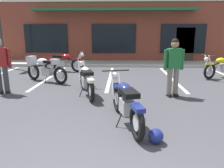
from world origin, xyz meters
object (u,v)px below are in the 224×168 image
at_px(motorcycle_red_sportbike, 222,67).
at_px(motorcycle_silver_naked, 86,80).
at_px(motorcycle_blue_standard, 44,68).
at_px(motorcycle_black_cruiser, 64,62).
at_px(helmet_on_pavement, 156,136).
at_px(motorcycle_foreground_classic, 126,102).
at_px(person_in_black_shirt, 174,64).
at_px(person_in_shorts_foreground, 1,63).

xyz_separation_m(motorcycle_red_sportbike, motorcycle_silver_naked, (-5.19, -2.72, 0.00)).
height_order(motorcycle_silver_naked, motorcycle_blue_standard, same).
bearing_deg(motorcycle_black_cruiser, motorcycle_blue_standard, -94.98).
xyz_separation_m(motorcycle_blue_standard, helmet_on_pavement, (3.52, -4.59, -0.40)).
relative_size(motorcycle_red_sportbike, motorcycle_blue_standard, 1.00).
xyz_separation_m(motorcycle_red_sportbike, helmet_on_pavement, (-3.55, -5.62, -0.33)).
bearing_deg(motorcycle_foreground_classic, motorcycle_silver_naked, 118.79).
height_order(person_in_black_shirt, person_in_shorts_foreground, same).
distance_m(motorcycle_silver_naked, helmet_on_pavement, 3.35).
distance_m(motorcycle_foreground_classic, motorcycle_red_sportbike, 6.28).
relative_size(motorcycle_foreground_classic, motorcycle_blue_standard, 1.08).
distance_m(person_in_black_shirt, helmet_on_pavement, 3.10).
xyz_separation_m(motorcycle_foreground_classic, person_in_shorts_foreground, (-3.71, 2.09, 0.49)).
relative_size(motorcycle_red_sportbike, person_in_black_shirt, 1.14).
height_order(motorcycle_red_sportbike, helmet_on_pavement, motorcycle_red_sportbike).
xyz_separation_m(motorcycle_silver_naked, person_in_black_shirt, (2.55, -0.05, 0.49)).
relative_size(person_in_black_shirt, helmet_on_pavement, 6.44).
relative_size(motorcycle_foreground_classic, helmet_on_pavement, 7.96).
relative_size(motorcycle_silver_naked, person_in_shorts_foreground, 1.22).
bearing_deg(motorcycle_red_sportbike, person_in_shorts_foreground, -160.78).
height_order(motorcycle_black_cruiser, motorcycle_blue_standard, same).
bearing_deg(motorcycle_blue_standard, person_in_shorts_foreground, -112.58).
distance_m(motorcycle_foreground_classic, motorcycle_black_cruiser, 6.58).
bearing_deg(motorcycle_red_sportbike, motorcycle_foreground_classic, -130.22).
bearing_deg(helmet_on_pavement, person_in_shorts_foreground, 145.30).
bearing_deg(motorcycle_blue_standard, motorcycle_red_sportbike, 8.33).
height_order(motorcycle_black_cruiser, helmet_on_pavement, motorcycle_black_cruiser).
bearing_deg(motorcycle_red_sportbike, motorcycle_silver_naked, -152.31).
bearing_deg(person_in_black_shirt, person_in_shorts_foreground, 179.20).
height_order(motorcycle_foreground_classic, person_in_shorts_foreground, person_in_shorts_foreground).
bearing_deg(motorcycle_blue_standard, helmet_on_pavement, -52.53).
height_order(motorcycle_red_sportbike, motorcycle_silver_naked, same).
height_order(motorcycle_silver_naked, person_in_shorts_foreground, person_in_shorts_foreground).
bearing_deg(motorcycle_blue_standard, motorcycle_black_cruiser, 85.02).
height_order(motorcycle_foreground_classic, motorcycle_red_sportbike, same).
relative_size(motorcycle_red_sportbike, person_in_shorts_foreground, 1.14).
bearing_deg(person_in_shorts_foreground, motorcycle_silver_naked, -0.41).
distance_m(motorcycle_red_sportbike, helmet_on_pavement, 6.66).
bearing_deg(motorcycle_black_cruiser, motorcycle_silver_naked, -66.47).
relative_size(person_in_black_shirt, person_in_shorts_foreground, 1.00).
distance_m(motorcycle_silver_naked, motorcycle_blue_standard, 2.53).
xyz_separation_m(person_in_black_shirt, person_in_shorts_foreground, (-5.12, 0.07, 0.00)).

